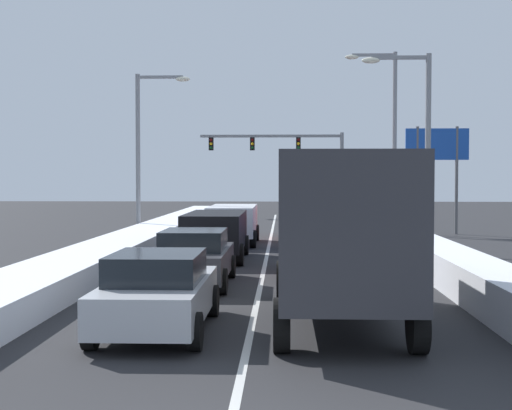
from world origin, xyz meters
The scene contains 17 objects.
ground_plane centered at (0.00, 18.91, 0.00)m, with size 122.94×122.94×0.00m, color #28282B.
lane_stripe_between_right_lane_and_center_lane centered at (0.00, 23.64, 0.00)m, with size 0.14×52.01×0.01m, color silver.
snow_bank_right_shoulder centered at (5.30, 23.64, 0.45)m, with size 1.38×52.01×0.90m, color white.
snow_bank_left_shoulder centered at (-5.30, 23.64, 0.34)m, with size 2.13×52.01×0.69m, color white.
box_truck_right_lane_nearest centered at (1.72, 7.36, 1.90)m, with size 2.53×7.20×3.36m.
sedan_maroon_right_lane_second centered at (1.55, 14.84, 0.76)m, with size 2.00×4.50×1.51m.
suv_navy_right_lane_third centered at (1.92, 21.54, 1.02)m, with size 2.16×4.90×1.67m.
suv_red_right_lane_fourth centered at (1.60, 27.79, 1.02)m, with size 2.16×4.90×1.67m.
sedan_silver_center_lane_nearest centered at (-1.75, 6.52, 0.76)m, with size 2.00×4.50×1.51m.
sedan_charcoal_center_lane_second centered at (-1.78, 12.46, 0.76)m, with size 2.00×4.50×1.51m.
suv_black_center_lane_third centered at (-1.78, 18.57, 1.02)m, with size 2.16×4.90×1.67m.
suv_white_center_lane_fourth centered at (-1.59, 24.71, 1.02)m, with size 2.16×4.90×1.67m.
traffic_light_gantry centered at (1.18, 47.27, 4.72)m, with size 10.60×0.47×6.20m.
street_lamp_right_near centered at (5.77, 21.28, 4.61)m, with size 2.66×0.36×7.64m.
street_lamp_right_mid centered at (5.96, 30.74, 5.48)m, with size 2.66×0.36×9.30m.
street_lamp_left_mid centered at (-6.08, 28.32, 4.75)m, with size 2.66×0.36×7.90m.
roadside_sign_right centered at (8.44, 30.67, 4.02)m, with size 3.20×0.16×5.50m.
Camera 1 is at (0.62, -7.24, 2.93)m, focal length 51.71 mm.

